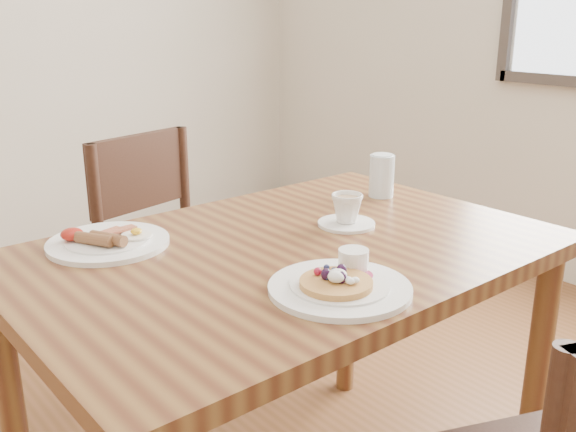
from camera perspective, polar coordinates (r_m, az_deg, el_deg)
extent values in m
cube|color=brown|center=(1.44, 0.00, -3.41)|extent=(1.20, 0.80, 0.04)
cylinder|color=brown|center=(1.80, 21.19, -13.41)|extent=(0.06, 0.06, 0.71)
cylinder|color=brown|center=(2.15, 5.32, -6.87)|extent=(0.06, 0.06, 0.71)
cylinder|color=brown|center=(1.67, -23.24, -16.28)|extent=(0.06, 0.06, 0.71)
cube|color=#331D12|center=(2.07, -9.11, -5.27)|extent=(0.50, 0.50, 0.04)
cylinder|color=#331D12|center=(1.95, -8.97, -14.59)|extent=(0.04, 0.04, 0.43)
cylinder|color=#331D12|center=(2.17, -1.96, -10.72)|extent=(0.04, 0.04, 0.43)
cylinder|color=#331D12|center=(2.19, -15.59, -11.13)|extent=(0.04, 0.04, 0.43)
cylinder|color=#331D12|center=(2.39, -8.67, -8.08)|extent=(0.04, 0.04, 0.43)
cylinder|color=#331D12|center=(2.24, -9.20, 2.36)|extent=(0.04, 0.04, 0.43)
cylinder|color=#331D12|center=(2.02, -16.64, 0.15)|extent=(0.04, 0.04, 0.43)
cube|color=#331D12|center=(2.11, -13.08, 3.84)|extent=(0.38, 0.11, 0.24)
cylinder|color=white|center=(1.21, 4.63, -6.41)|extent=(0.27, 0.27, 0.01)
cylinder|color=white|center=(1.21, 4.63, -6.11)|extent=(0.19, 0.19, 0.01)
cylinder|color=#B22D59|center=(1.25, 5.97, -5.21)|extent=(0.07, 0.07, 0.00)
cylinder|color=#C68C47|center=(1.19, 4.29, -5.98)|extent=(0.14, 0.14, 0.01)
ellipsoid|color=white|center=(1.18, 4.30, -5.36)|extent=(0.03, 0.03, 0.02)
ellipsoid|color=white|center=(1.17, 5.68, -5.71)|extent=(0.02, 0.02, 0.01)
cylinder|color=white|center=(1.27, 5.83, -3.83)|extent=(0.06, 0.06, 0.04)
cylinder|color=#591E07|center=(1.26, 5.86, -3.16)|extent=(0.05, 0.05, 0.00)
sphere|color=black|center=(1.21, 4.84, -4.74)|extent=(0.02, 0.02, 0.02)
sphere|color=#1E234C|center=(1.23, 4.30, -4.64)|extent=(0.01, 0.01, 0.01)
sphere|color=#1E234C|center=(1.23, 3.22, -4.58)|extent=(0.01, 0.01, 0.01)
sphere|color=#B21938|center=(1.21, 3.24, -4.94)|extent=(0.02, 0.02, 0.02)
sphere|color=black|center=(1.19, 2.92, -5.16)|extent=(0.02, 0.02, 0.02)
sphere|color=#1E234C|center=(1.17, 3.37, -5.73)|extent=(0.01, 0.01, 0.01)
sphere|color=black|center=(1.18, 4.39, -5.35)|extent=(0.02, 0.02, 0.02)
sphere|color=#1E234C|center=(1.19, 5.25, -5.47)|extent=(0.01, 0.01, 0.01)
sphere|color=#1E234C|center=(1.21, 5.87, -5.13)|extent=(0.01, 0.01, 0.01)
sphere|color=#1E234C|center=(1.22, 8.41, -5.53)|extent=(0.01, 0.01, 0.01)
sphere|color=#B21938|center=(1.25, 7.56, -4.86)|extent=(0.01, 0.01, 0.01)
cylinder|color=white|center=(1.49, -15.68, -2.30)|extent=(0.27, 0.27, 0.01)
cylinder|color=white|center=(1.49, -15.70, -2.05)|extent=(0.19, 0.19, 0.01)
cylinder|color=brown|center=(1.45, -16.86, -1.99)|extent=(0.06, 0.10, 0.03)
cylinder|color=brown|center=(1.45, -15.71, -1.94)|extent=(0.06, 0.10, 0.03)
cube|color=maroon|center=(1.52, -15.85, -1.42)|extent=(0.08, 0.04, 0.01)
cube|color=maroon|center=(1.51, -14.77, -1.22)|extent=(0.08, 0.03, 0.01)
cylinder|color=white|center=(1.48, -13.31, -1.69)|extent=(0.07, 0.07, 0.00)
ellipsoid|color=yellow|center=(1.48, -13.34, -1.33)|extent=(0.03, 0.03, 0.01)
ellipsoid|color=#A5190F|center=(1.50, -18.65, -1.54)|extent=(0.05, 0.05, 0.03)
cylinder|color=white|center=(1.58, 5.21, -0.68)|extent=(0.14, 0.14, 0.01)
imported|color=white|center=(1.56, 5.25, 0.70)|extent=(0.10, 0.10, 0.07)
cylinder|color=tan|center=(1.56, 5.28, 1.53)|extent=(0.07, 0.07, 0.00)
cylinder|color=silver|center=(1.82, 8.33, 3.55)|extent=(0.07, 0.07, 0.12)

